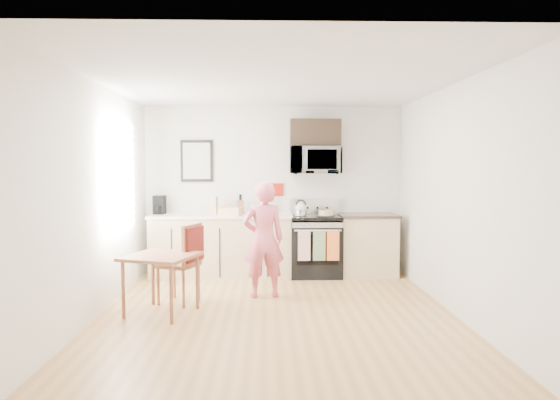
{
  "coord_description": "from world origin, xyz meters",
  "views": [
    {
      "loc": [
        -0.11,
        -5.53,
        1.68
      ],
      "look_at": [
        0.06,
        1.0,
        1.23
      ],
      "focal_mm": 32.0,
      "sensor_mm": 36.0,
      "label": 1
    }
  ],
  "objects_px": {
    "range": "(315,247)",
    "dining_table": "(161,262)",
    "person": "(263,239)",
    "chair": "(188,253)",
    "cake": "(326,213)",
    "microwave": "(315,160)"
  },
  "relations": [
    {
      "from": "dining_table",
      "to": "cake",
      "type": "bearing_deg",
      "value": 40.79
    },
    {
      "from": "chair",
      "to": "cake",
      "type": "distance_m",
      "value": 2.34
    },
    {
      "from": "person",
      "to": "cake",
      "type": "height_order",
      "value": "person"
    },
    {
      "from": "range",
      "to": "person",
      "type": "distance_m",
      "value": 1.47
    },
    {
      "from": "microwave",
      "to": "cake",
      "type": "relative_size",
      "value": 2.88
    },
    {
      "from": "cake",
      "to": "range",
      "type": "bearing_deg",
      "value": 140.75
    },
    {
      "from": "person",
      "to": "dining_table",
      "type": "distance_m",
      "value": 1.36
    },
    {
      "from": "person",
      "to": "chair",
      "type": "relative_size",
      "value": 1.51
    },
    {
      "from": "range",
      "to": "chair",
      "type": "bearing_deg",
      "value": -137.81
    },
    {
      "from": "range",
      "to": "dining_table",
      "type": "height_order",
      "value": "range"
    },
    {
      "from": "dining_table",
      "to": "cake",
      "type": "height_order",
      "value": "cake"
    },
    {
      "from": "dining_table",
      "to": "person",
      "type": "bearing_deg",
      "value": 31.66
    },
    {
      "from": "range",
      "to": "cake",
      "type": "distance_m",
      "value": 0.56
    },
    {
      "from": "range",
      "to": "microwave",
      "type": "bearing_deg",
      "value": 90.06
    },
    {
      "from": "microwave",
      "to": "person",
      "type": "height_order",
      "value": "microwave"
    },
    {
      "from": "chair",
      "to": "cake",
      "type": "xyz_separation_m",
      "value": [
        1.83,
        1.41,
        0.34
      ]
    },
    {
      "from": "range",
      "to": "chair",
      "type": "height_order",
      "value": "range"
    },
    {
      "from": "range",
      "to": "dining_table",
      "type": "xyz_separation_m",
      "value": [
        -1.94,
        -1.91,
        0.16
      ]
    },
    {
      "from": "person",
      "to": "dining_table",
      "type": "xyz_separation_m",
      "value": [
        -1.15,
        -0.71,
        -0.14
      ]
    },
    {
      "from": "microwave",
      "to": "chair",
      "type": "xyz_separation_m",
      "value": [
        -1.69,
        -1.64,
        -1.13
      ]
    },
    {
      "from": "dining_table",
      "to": "cake",
      "type": "xyz_separation_m",
      "value": [
        2.08,
        1.8,
        0.37
      ]
    },
    {
      "from": "range",
      "to": "cake",
      "type": "relative_size",
      "value": 4.4
    }
  ]
}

